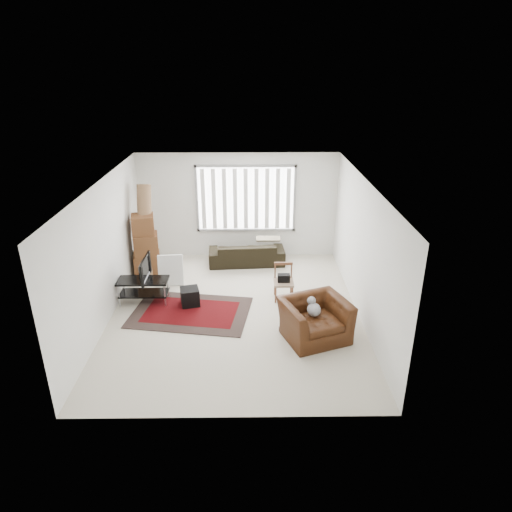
{
  "coord_description": "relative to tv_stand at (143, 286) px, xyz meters",
  "views": [
    {
      "loc": [
        0.32,
        -8.14,
        4.76
      ],
      "look_at": [
        0.43,
        0.47,
        1.05
      ],
      "focal_mm": 32.0,
      "sensor_mm": 36.0,
      "label": 1
    }
  ],
  "objects": [
    {
      "name": "rolled_rug",
      "position": [
        -0.2,
        1.4,
        0.7
      ],
      "size": [
        0.33,
        0.99,
        2.17
      ],
      "primitive_type": "cylinder",
      "rotation": [
        -0.32,
        0.0,
        -0.0
      ],
      "color": "brown",
      "rests_on": "ground"
    },
    {
      "name": "room",
      "position": [
        1.98,
        0.05,
        1.38
      ],
      "size": [
        6.0,
        6.02,
        2.71
      ],
      "color": "beige",
      "rests_on": "ground"
    },
    {
      "name": "persian_rug",
      "position": [
        1.03,
        -0.47,
        -0.37
      ],
      "size": [
        2.56,
        1.9,
        0.02
      ],
      "color": "black",
      "rests_on": "ground"
    },
    {
      "name": "tv_stand",
      "position": [
        0.0,
        0.0,
        0.0
      ],
      "size": [
        1.06,
        0.48,
        0.53
      ],
      "color": "black",
      "rests_on": "ground"
    },
    {
      "name": "tv",
      "position": [
        -0.0,
        0.0,
        0.39
      ],
      "size": [
        0.11,
        0.86,
        0.49
      ],
      "primitive_type": "imported",
      "rotation": [
        0.0,
        0.0,
        1.57
      ],
      "color": "black",
      "rests_on": "tv_stand"
    },
    {
      "name": "subwoofer",
      "position": [
        0.99,
        -0.15,
        -0.18
      ],
      "size": [
        0.45,
        0.45,
        0.37
      ],
      "primitive_type": "cube",
      "rotation": [
        0.0,
        0.0,
        0.24
      ],
      "color": "black",
      "rests_on": "persian_rug"
    },
    {
      "name": "armchair",
      "position": [
        3.44,
        -1.39,
        0.05
      ],
      "size": [
        1.44,
        1.35,
        0.86
      ],
      "rotation": [
        0.0,
        0.0,
        0.36
      ],
      "color": "#3D1D0C",
      "rests_on": "ground"
    },
    {
      "name": "sofa",
      "position": [
        2.16,
        1.99,
        -0.02
      ],
      "size": [
        1.94,
        0.95,
        0.73
      ],
      "primitive_type": "imported",
      "rotation": [
        0.0,
        0.0,
        3.21
      ],
      "color": "black",
      "rests_on": "ground"
    },
    {
      "name": "moving_boxes",
      "position": [
        -0.2,
        1.34,
        0.32
      ],
      "size": [
        0.71,
        0.67,
        1.5
      ],
      "color": "brown",
      "rests_on": "ground"
    },
    {
      "name": "white_flatpack",
      "position": [
        0.44,
        0.83,
        -0.02
      ],
      "size": [
        0.57,
        0.24,
        0.72
      ],
      "primitive_type": "cube",
      "rotation": [
        -0.17,
        0.0,
        0.08
      ],
      "color": "silver",
      "rests_on": "ground"
    },
    {
      "name": "side_chair",
      "position": [
        2.97,
        0.13,
        0.05
      ],
      "size": [
        0.42,
        0.42,
        0.78
      ],
      "rotation": [
        0.0,
        0.0,
        0.0
      ],
      "color": "#826A55",
      "rests_on": "ground"
    }
  ]
}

